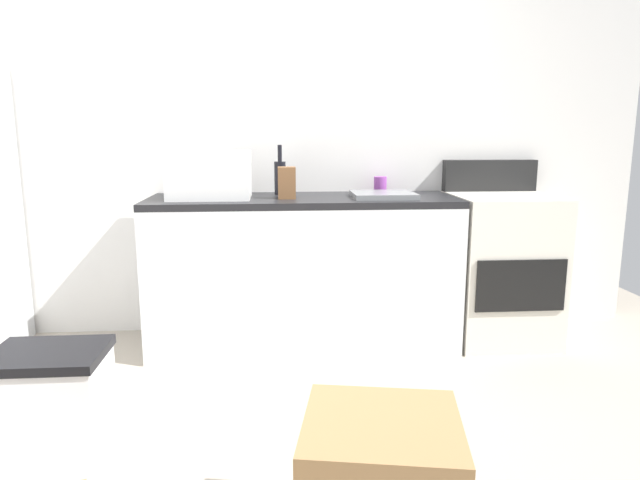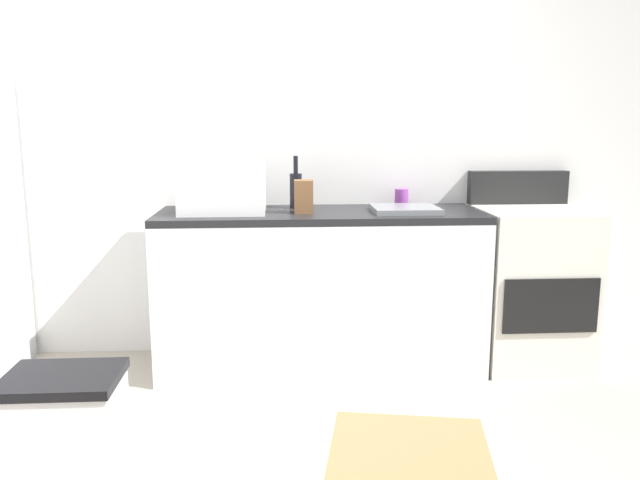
{
  "view_description": "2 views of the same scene",
  "coord_description": "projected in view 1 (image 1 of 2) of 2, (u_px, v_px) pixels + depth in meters",
  "views": [
    {
      "loc": [
        0.15,
        -2.07,
        1.27
      ],
      "look_at": [
        0.36,
        0.71,
        0.74
      ],
      "focal_mm": 31.4,
      "sensor_mm": 36.0,
      "label": 1
    },
    {
      "loc": [
        0.08,
        -2.24,
        1.38
      ],
      "look_at": [
        0.27,
        0.82,
        0.81
      ],
      "focal_mm": 35.06,
      "sensor_mm": 36.0,
      "label": 2
    }
  ],
  "objects": [
    {
      "name": "wine_bottle",
      "position": [
        280.0,
        177.0,
        3.39
      ],
      "size": [
        0.07,
        0.07,
        0.3
      ],
      "color": "black",
      "rests_on": "kitchen_counter"
    },
    {
      "name": "knife_block",
      "position": [
        287.0,
        183.0,
        3.19
      ],
      "size": [
        0.1,
        0.1,
        0.18
      ],
      "primitive_type": "cube",
      "color": "brown",
      "rests_on": "kitchen_counter"
    },
    {
      "name": "storage_bin",
      "position": [
        51.0,
        393.0,
        2.36
      ],
      "size": [
        0.46,
        0.36,
        0.38
      ],
      "color": "silver",
      "rests_on": "ground_plane"
    },
    {
      "name": "kitchen_counter",
      "position": [
        303.0,
        272.0,
        3.36
      ],
      "size": [
        1.8,
        0.6,
        0.9
      ],
      "color": "silver",
      "rests_on": "ground_plane"
    },
    {
      "name": "sink_basin",
      "position": [
        383.0,
        195.0,
        3.26
      ],
      "size": [
        0.36,
        0.32,
        0.03
      ],
      "primitive_type": "cube",
      "color": "slate",
      "rests_on": "kitchen_counter"
    },
    {
      "name": "wall_back",
      "position": [
        252.0,
        128.0,
        3.52
      ],
      "size": [
        5.0,
        0.1,
        2.6
      ],
      "primitive_type": "cube",
      "color": "silver",
      "rests_on": "ground_plane"
    },
    {
      "name": "microwave",
      "position": [
        210.0,
        175.0,
        3.19
      ],
      "size": [
        0.46,
        0.34,
        0.27
      ],
      "primitive_type": "cube",
      "color": "white",
      "rests_on": "kitchen_counter"
    },
    {
      "name": "coffee_mug",
      "position": [
        380.0,
        185.0,
        3.52
      ],
      "size": [
        0.08,
        0.08,
        0.1
      ],
      "primitive_type": "cylinder",
      "color": "purple",
      "rests_on": "kitchen_counter"
    },
    {
      "name": "stove_oven",
      "position": [
        500.0,
        265.0,
        3.46
      ],
      "size": [
        0.6,
        0.61,
        1.1
      ],
      "color": "silver",
      "rests_on": "ground_plane"
    },
    {
      "name": "ground_plane",
      "position": [
        244.0,
        454.0,
        2.25
      ],
      "size": [
        6.0,
        6.0,
        0.0
      ],
      "primitive_type": "plane",
      "color": "#9E9384"
    }
  ]
}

